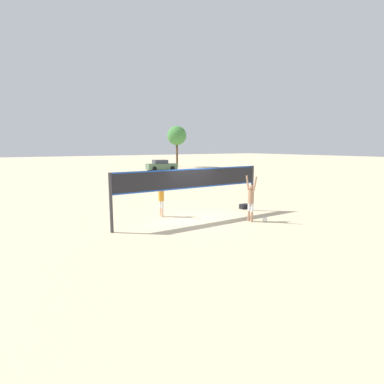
% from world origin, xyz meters
% --- Properties ---
extents(ground_plane, '(200.00, 200.00, 0.00)m').
position_xyz_m(ground_plane, '(0.00, 0.00, 0.00)').
color(ground_plane, beige).
extents(volleyball_net, '(7.87, 0.13, 2.43)m').
position_xyz_m(volleyball_net, '(0.00, 0.00, 1.72)').
color(volleyball_net, '#38383D').
rests_on(volleyball_net, ground_plane).
extents(player_spiker, '(0.28, 0.70, 2.13)m').
position_xyz_m(player_spiker, '(2.10, -1.73, 1.12)').
color(player_spiker, tan).
rests_on(player_spiker, ground_plane).
extents(player_blocker, '(0.28, 0.68, 1.96)m').
position_xyz_m(player_blocker, '(-0.90, 1.40, 1.02)').
color(player_blocker, beige).
rests_on(player_blocker, ground_plane).
extents(volleyball, '(0.23, 0.23, 0.23)m').
position_xyz_m(volleyball, '(2.63, -2.15, 0.12)').
color(volleyball, white).
rests_on(volleyball, ground_plane).
extents(gear_bag, '(0.51, 0.35, 0.26)m').
position_xyz_m(gear_bag, '(3.87, 0.56, 0.13)').
color(gear_bag, black).
rests_on(gear_bag, ground_plane).
extents(parked_car_near, '(4.56, 2.40, 1.51)m').
position_xyz_m(parked_car_near, '(12.55, 27.49, 0.68)').
color(parked_car_near, '#4C6B4C').
rests_on(parked_car_near, ground_plane).
extents(tree_left_cluster, '(3.20, 3.20, 6.84)m').
position_xyz_m(tree_left_cluster, '(18.08, 32.40, 5.20)').
color(tree_left_cluster, '#4C3823').
rests_on(tree_left_cluster, ground_plane).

